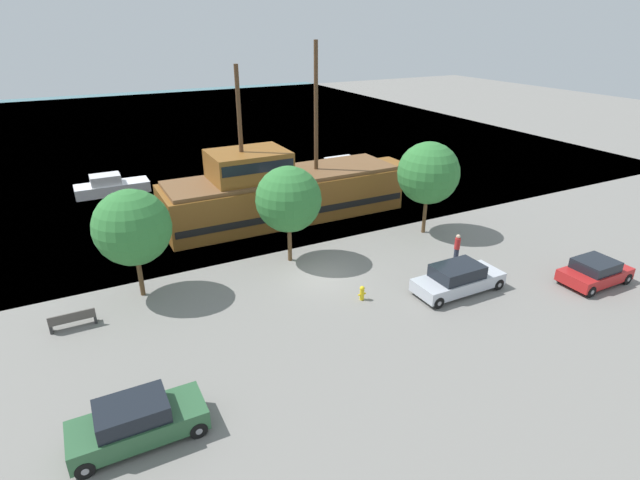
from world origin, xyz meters
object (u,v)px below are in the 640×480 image
(parked_car_curb_rear, at_px, (595,272))
(pedestrian_walking_near, at_px, (457,248))
(parked_car_curb_mid, at_px, (458,279))
(pirate_ship, at_px, (282,191))
(moored_boat_dockside, at_px, (345,170))
(fire_hydrant, at_px, (362,292))
(parked_car_curb_front, at_px, (137,422))
(moored_boat_outer, at_px, (111,186))
(bench_promenade_east, at_px, (73,319))

(parked_car_curb_rear, bearing_deg, pedestrian_walking_near, 131.96)
(parked_car_curb_mid, xyz_separation_m, pedestrian_walking_near, (2.26, 2.64, 0.15))
(pirate_ship, bearing_deg, moored_boat_dockside, 35.35)
(fire_hydrant, bearing_deg, moored_boat_dockside, 62.15)
(parked_car_curb_front, bearing_deg, moored_boat_dockside, 47.12)
(pirate_ship, distance_m, moored_boat_outer, 15.21)
(pirate_ship, bearing_deg, fire_hydrant, -95.08)
(pirate_ship, relative_size, parked_car_curb_rear, 4.76)
(parked_car_curb_mid, bearing_deg, fire_hydrant, 162.11)
(bench_promenade_east, bearing_deg, pirate_ship, 30.95)
(moored_boat_outer, distance_m, bench_promenade_east, 20.07)
(moored_boat_dockside, bearing_deg, pirate_ship, -144.65)
(fire_hydrant, height_order, bench_promenade_east, bench_promenade_east)
(pirate_ship, distance_m, parked_car_curb_front, 20.93)
(pedestrian_walking_near, bearing_deg, parked_car_curb_mid, -130.53)
(parked_car_curb_mid, height_order, parked_car_curb_rear, parked_car_curb_mid)
(pirate_ship, relative_size, bench_promenade_east, 9.19)
(parked_car_curb_mid, relative_size, fire_hydrant, 6.32)
(pirate_ship, relative_size, parked_car_curb_mid, 3.75)
(parked_car_curb_mid, bearing_deg, moored_boat_outer, 118.88)
(pirate_ship, height_order, bench_promenade_east, pirate_ship)
(pedestrian_walking_near, bearing_deg, bench_promenade_east, 171.92)
(moored_boat_dockside, bearing_deg, parked_car_curb_mid, -103.98)
(pirate_ship, height_order, parked_car_curb_front, pirate_ship)
(fire_hydrant, height_order, pedestrian_walking_near, pedestrian_walking_near)
(parked_car_curb_rear, height_order, pedestrian_walking_near, pedestrian_walking_near)
(moored_boat_outer, height_order, parked_car_curb_mid, moored_boat_outer)
(parked_car_curb_front, bearing_deg, bench_promenade_east, 100.65)
(parked_car_curb_mid, bearing_deg, bench_promenade_east, 162.86)
(pirate_ship, relative_size, pedestrian_walking_near, 10.38)
(parked_car_curb_front, relative_size, bench_promenade_east, 2.22)
(fire_hydrant, bearing_deg, moored_boat_outer, 111.02)
(parked_car_curb_front, xyz_separation_m, pedestrian_walking_near, (18.51, 5.41, 0.13))
(moored_boat_outer, height_order, bench_promenade_east, moored_boat_outer)
(moored_boat_dockside, distance_m, parked_car_curb_front, 31.24)
(fire_hydrant, bearing_deg, pedestrian_walking_near, 8.78)
(moored_boat_dockside, xyz_separation_m, parked_car_curb_front, (-21.26, -22.89, 0.07))
(pirate_ship, xyz_separation_m, moored_boat_outer, (-10.18, 11.23, -1.31))
(pirate_ship, xyz_separation_m, parked_car_curb_front, (-12.55, -16.71, -1.15))
(parked_car_curb_front, distance_m, parked_car_curb_rear, 23.30)
(parked_car_curb_mid, bearing_deg, moored_boat_dockside, 76.02)
(bench_promenade_east, bearing_deg, parked_car_curb_mid, -17.14)
(moored_boat_dockside, bearing_deg, moored_boat_outer, 165.04)
(pirate_ship, distance_m, moored_boat_dockside, 10.75)
(moored_boat_outer, bearing_deg, parked_car_curb_front, -94.84)
(moored_boat_dockside, bearing_deg, parked_car_curb_front, -132.88)
(moored_boat_outer, bearing_deg, bench_promenade_east, -101.26)
(pirate_ship, bearing_deg, parked_car_curb_mid, -75.13)
(parked_car_curb_rear, xyz_separation_m, pedestrian_walking_near, (-4.79, 5.33, 0.21))
(bench_promenade_east, bearing_deg, fire_hydrant, -16.86)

